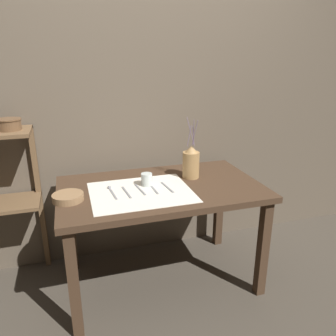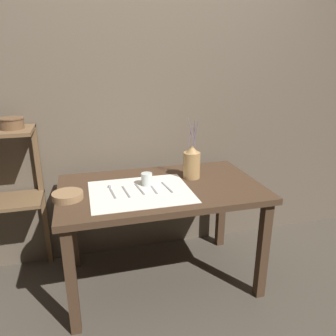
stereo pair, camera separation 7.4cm
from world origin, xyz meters
name	(u,v)px [view 1 (the left image)]	position (x,y,z in m)	size (l,w,h in m)	color
ground_plane	(161,279)	(0.00, 0.00, 0.00)	(12.00, 12.00, 0.00)	#473F35
stone_wall_back	(142,103)	(0.00, 0.50, 1.20)	(7.00, 0.06, 2.40)	brown
wooden_table	(161,199)	(0.00, 0.00, 0.64)	(1.31, 0.78, 0.73)	#422D1E
wooden_shelf_unit	(2,181)	(-0.99, 0.34, 0.75)	(0.45, 0.30, 1.10)	brown
linen_cloth	(141,192)	(-0.15, -0.06, 0.73)	(0.63, 0.51, 0.00)	silver
pitcher_with_flowers	(191,163)	(0.25, 0.10, 0.83)	(0.12, 0.12, 0.43)	#A87F4C
wooden_bowl	(68,197)	(-0.58, -0.06, 0.75)	(0.18, 0.18, 0.04)	#8E6B47
glass_tumbler_near	(147,179)	(-0.09, 0.03, 0.77)	(0.07, 0.07, 0.08)	silver
spoon_inner	(111,190)	(-0.32, 0.02, 0.73)	(0.04, 0.20, 0.02)	gray
knife_center	(127,192)	(-0.23, -0.05, 0.73)	(0.03, 0.19, 0.00)	gray
fork_inner	(140,189)	(-0.14, -0.03, 0.73)	(0.04, 0.19, 0.00)	gray
spoon_outer	(151,185)	(-0.06, 0.02, 0.73)	(0.03, 0.20, 0.02)	gray
fork_outer	(167,187)	(0.03, -0.04, 0.73)	(0.03, 0.19, 0.00)	gray
metal_pot_small	(9,124)	(-0.89, 0.30, 1.14)	(0.15, 0.15, 0.07)	brown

